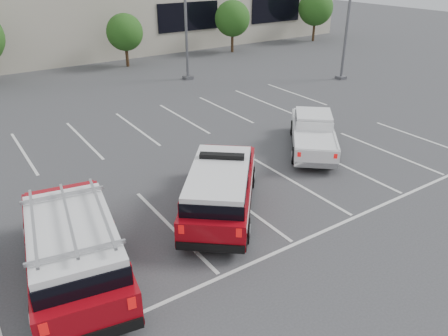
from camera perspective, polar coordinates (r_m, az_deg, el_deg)
The scene contains 10 objects.
ground at distance 15.47m, azimuth 2.13°, elevation -4.75°, with size 120.00×120.00×0.00m, color #39393C.
stall_markings at distance 18.86m, azimuth -5.90°, elevation 1.13°, with size 23.00×15.00×0.01m, color silver.
tree_mid_right at distance 35.63m, azimuth -12.71°, elevation 16.79°, with size 2.77×2.77×3.99m.
tree_right at distance 40.32m, azimuth 1.19°, elevation 18.80°, with size 3.07×3.07×4.42m.
tree_far_right at distance 46.72m, azimuth 11.92°, elevation 19.63°, with size 3.37×3.37×4.85m.
light_pole_mid at distance 30.68m, azimuth -5.10°, elevation 20.92°, with size 0.90×0.60×10.24m.
light_pole_right at distance 31.71m, azimuth 16.13°, elevation 20.24°, with size 0.90×0.60×10.24m.
fire_chief_suv at distance 14.65m, azimuth -0.46°, elevation -3.03°, with size 5.12×5.58×1.96m.
white_pickup at distance 19.98m, azimuth 11.52°, elevation 4.13°, with size 4.67×5.01×1.57m.
ladder_suv at distance 12.35m, azimuth -18.98°, elevation -10.24°, with size 3.19×6.05×2.27m.
Camera 1 is at (-7.88, -10.68, 7.95)m, focal length 35.00 mm.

